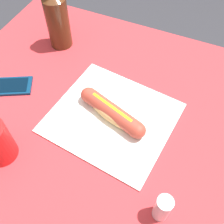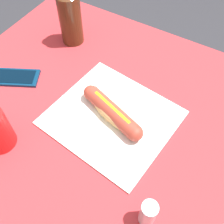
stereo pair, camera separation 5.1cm
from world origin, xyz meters
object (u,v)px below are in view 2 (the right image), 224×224
at_px(soda_bottle, 70,15).
at_px(salt_shaker, 148,213).
at_px(hot_dog, 112,112).
at_px(cell_phone, 15,77).

bearing_deg(soda_bottle, salt_shaker, -39.96).
distance_m(hot_dog, salt_shaker, 0.28).
bearing_deg(cell_phone, soda_bottle, 78.44).
height_order(cell_phone, soda_bottle, soda_bottle).
xyz_separation_m(cell_phone, salt_shaker, (0.55, -0.17, 0.04)).
bearing_deg(soda_bottle, cell_phone, -101.56).
xyz_separation_m(soda_bottle, salt_shaker, (0.50, -0.42, -0.06)).
bearing_deg(hot_dog, cell_phone, -175.76).
bearing_deg(salt_shaker, hot_dog, 136.32).
relative_size(hot_dog, cell_phone, 1.33).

